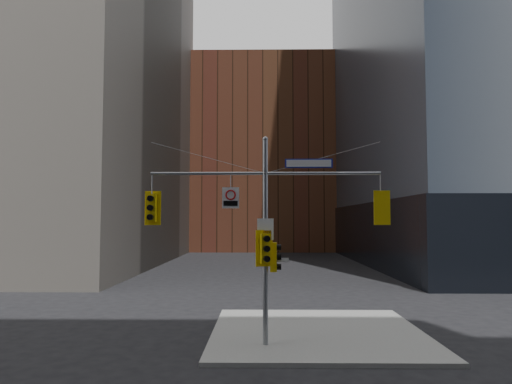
{
  "coord_description": "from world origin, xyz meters",
  "views": [
    {
      "loc": [
        -0.12,
        -13.79,
        4.38
      ],
      "look_at": [
        -0.32,
        2.0,
        5.35
      ],
      "focal_mm": 32.0,
      "sensor_mm": 36.0,
      "label": 1
    }
  ],
  "objects_px": {
    "street_sign_blade": "(309,163)",
    "traffic_light_east_arm": "(381,208)",
    "regulatory_sign_arm": "(231,197)",
    "signal_assembly": "(265,219)",
    "traffic_light_pole_side": "(275,257)",
    "traffic_light_pole_front": "(265,248)",
    "traffic_light_west_arm": "(152,208)"
  },
  "relations": [
    {
      "from": "traffic_light_west_arm",
      "to": "regulatory_sign_arm",
      "type": "xyz_separation_m",
      "value": [
        2.75,
        -0.03,
        0.37
      ]
    },
    {
      "from": "traffic_light_pole_side",
      "to": "street_sign_blade",
      "type": "xyz_separation_m",
      "value": [
        1.19,
        -0.0,
        3.25
      ]
    },
    {
      "from": "street_sign_blade",
      "to": "traffic_light_east_arm",
      "type": "bearing_deg",
      "value": 0.84
    },
    {
      "from": "signal_assembly",
      "to": "traffic_light_west_arm",
      "type": "xyz_separation_m",
      "value": [
        -3.96,
        0.01,
        0.38
      ]
    },
    {
      "from": "signal_assembly",
      "to": "street_sign_blade",
      "type": "distance_m",
      "value": 2.46
    },
    {
      "from": "traffic_light_east_arm",
      "to": "regulatory_sign_arm",
      "type": "xyz_separation_m",
      "value": [
        -5.19,
        -0.02,
        0.37
      ]
    },
    {
      "from": "signal_assembly",
      "to": "traffic_light_east_arm",
      "type": "height_order",
      "value": "signal_assembly"
    },
    {
      "from": "signal_assembly",
      "to": "traffic_light_west_arm",
      "type": "relative_size",
      "value": 6.67
    },
    {
      "from": "signal_assembly",
      "to": "traffic_light_pole_side",
      "type": "relative_size",
      "value": 8.05
    },
    {
      "from": "signal_assembly",
      "to": "street_sign_blade",
      "type": "relative_size",
      "value": 4.83
    },
    {
      "from": "traffic_light_east_arm",
      "to": "street_sign_blade",
      "type": "distance_m",
      "value": 2.92
    },
    {
      "from": "traffic_light_west_arm",
      "to": "traffic_light_pole_front",
      "type": "xyz_separation_m",
      "value": [
        3.95,
        -0.28,
        -1.38
      ]
    },
    {
      "from": "street_sign_blade",
      "to": "signal_assembly",
      "type": "bearing_deg",
      "value": -179.01
    },
    {
      "from": "signal_assembly",
      "to": "traffic_light_west_arm",
      "type": "bearing_deg",
      "value": 179.81
    },
    {
      "from": "signal_assembly",
      "to": "traffic_light_pole_front",
      "type": "bearing_deg",
      "value": -90.31
    },
    {
      "from": "traffic_light_west_arm",
      "to": "regulatory_sign_arm",
      "type": "height_order",
      "value": "regulatory_sign_arm"
    },
    {
      "from": "regulatory_sign_arm",
      "to": "traffic_light_west_arm",
      "type": "bearing_deg",
      "value": 177.77
    },
    {
      "from": "signal_assembly",
      "to": "traffic_light_east_arm",
      "type": "distance_m",
      "value": 4.01
    },
    {
      "from": "regulatory_sign_arm",
      "to": "traffic_light_east_arm",
      "type": "bearing_deg",
      "value": -1.3
    },
    {
      "from": "signal_assembly",
      "to": "regulatory_sign_arm",
      "type": "distance_m",
      "value": 1.42
    },
    {
      "from": "traffic_light_west_arm",
      "to": "traffic_light_pole_side",
      "type": "height_order",
      "value": "traffic_light_west_arm"
    },
    {
      "from": "traffic_light_east_arm",
      "to": "street_sign_blade",
      "type": "bearing_deg",
      "value": -0.43
    },
    {
      "from": "street_sign_blade",
      "to": "regulatory_sign_arm",
      "type": "distance_m",
      "value": 2.96
    },
    {
      "from": "traffic_light_pole_front",
      "to": "traffic_light_west_arm",
      "type": "bearing_deg",
      "value": 161.98
    },
    {
      "from": "traffic_light_pole_front",
      "to": "signal_assembly",
      "type": "bearing_deg",
      "value": 75.72
    },
    {
      "from": "traffic_light_east_arm",
      "to": "regulatory_sign_arm",
      "type": "distance_m",
      "value": 5.21
    },
    {
      "from": "traffic_light_pole_front",
      "to": "traffic_light_east_arm",
      "type": "bearing_deg",
      "value": -10.12
    },
    {
      "from": "traffic_light_pole_side",
      "to": "regulatory_sign_arm",
      "type": "xyz_separation_m",
      "value": [
        -1.53,
        -0.03,
        2.07
      ]
    },
    {
      "from": "traffic_light_west_arm",
      "to": "street_sign_blade",
      "type": "distance_m",
      "value": 5.69
    },
    {
      "from": "signal_assembly",
      "to": "traffic_light_east_arm",
      "type": "xyz_separation_m",
      "value": [
        3.99,
        0.0,
        0.38
      ]
    },
    {
      "from": "traffic_light_pole_side",
      "to": "traffic_light_pole_front",
      "type": "bearing_deg",
      "value": 132.6
    },
    {
      "from": "traffic_light_east_arm",
      "to": "traffic_light_pole_side",
      "type": "height_order",
      "value": "traffic_light_east_arm"
    }
  ]
}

